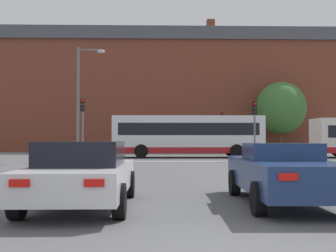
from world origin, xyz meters
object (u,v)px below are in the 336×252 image
object	(u,v)px
traffic_light_near_left	(83,119)
car_saloon_left	(82,173)
pedestrian_waiting	(253,142)
car_roadster_right	(283,173)
traffic_light_far_right	(222,126)
bus_crossing_lead	(188,135)
street_lamp_junction	(82,92)
traffic_light_near_right	(255,121)

from	to	relation	value
traffic_light_near_left	car_saloon_left	bearing A→B (deg)	-79.87
car_saloon_left	pedestrian_waiting	xyz separation A→B (m)	(10.96, 32.13, 0.33)
car_roadster_right	traffic_light_far_right	size ratio (longest dim) A/B	1.18
car_roadster_right	traffic_light_far_right	world-z (taller)	traffic_light_far_right
traffic_light_far_right	car_saloon_left	bearing A→B (deg)	-103.86
car_roadster_right	pedestrian_waiting	size ratio (longest dim) A/B	2.62
bus_crossing_lead	pedestrian_waiting	xyz separation A→B (m)	(7.10, 9.16, -0.63)
bus_crossing_lead	street_lamp_junction	distance (m)	9.36
bus_crossing_lead	traffic_light_near_left	bearing A→B (deg)	-56.84
pedestrian_waiting	car_saloon_left	bearing A→B (deg)	-5.35
bus_crossing_lead	pedestrian_waiting	size ratio (longest dim) A/B	6.38
car_roadster_right	traffic_light_far_right	distance (m)	31.57
traffic_light_near_left	pedestrian_waiting	size ratio (longest dim) A/B	2.26
traffic_light_near_left	bus_crossing_lead	bearing A→B (deg)	33.16
car_roadster_right	traffic_light_near_right	distance (m)	18.41
car_saloon_left	street_lamp_junction	size ratio (longest dim) A/B	0.64
bus_crossing_lead	street_lamp_junction	size ratio (longest dim) A/B	1.59
street_lamp_junction	car_roadster_right	bearing A→B (deg)	-66.41
car_saloon_left	traffic_light_far_right	size ratio (longest dim) A/B	1.15
car_roadster_right	traffic_light_near_left	world-z (taller)	traffic_light_near_left
traffic_light_near_left	street_lamp_junction	bearing A→B (deg)	-81.00
car_roadster_right	traffic_light_near_right	xyz separation A→B (m)	(3.55, 17.96, 1.89)
pedestrian_waiting	traffic_light_near_left	bearing A→B (deg)	-32.36
traffic_light_near_right	traffic_light_far_right	world-z (taller)	traffic_light_far_right
car_saloon_left	pedestrian_waiting	distance (m)	33.95
traffic_light_near_right	bus_crossing_lead	bearing A→B (deg)	130.37
traffic_light_near_left	pedestrian_waiting	bearing A→B (deg)	44.16
bus_crossing_lead	traffic_light_far_right	xyz separation A→B (m)	(3.94, 8.63, 0.99)
car_saloon_left	pedestrian_waiting	bearing A→B (deg)	71.01
car_saloon_left	traffic_light_near_left	size ratio (longest dim) A/B	1.14
car_roadster_right	bus_crossing_lead	bearing A→B (deg)	92.57
traffic_light_near_left	traffic_light_near_right	world-z (taller)	traffic_light_near_left
street_lamp_junction	pedestrian_waiting	bearing A→B (deg)	46.51
car_saloon_left	street_lamp_junction	bearing A→B (deg)	100.04
traffic_light_near_right	pedestrian_waiting	bearing A→B (deg)	77.45
traffic_light_far_right	pedestrian_waiting	xyz separation A→B (m)	(3.16, 0.53, -1.62)
car_saloon_left	traffic_light_near_left	bearing A→B (deg)	99.97
car_saloon_left	street_lamp_junction	xyz separation A→B (m)	(-3.11, 17.30, 3.60)
bus_crossing_lead	traffic_light_near_left	world-z (taller)	traffic_light_near_left
car_saloon_left	car_roadster_right	size ratio (longest dim) A/B	0.98
car_saloon_left	bus_crossing_lead	bearing A→B (deg)	80.32
traffic_light_near_right	traffic_light_far_right	size ratio (longest dim) A/B	0.96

